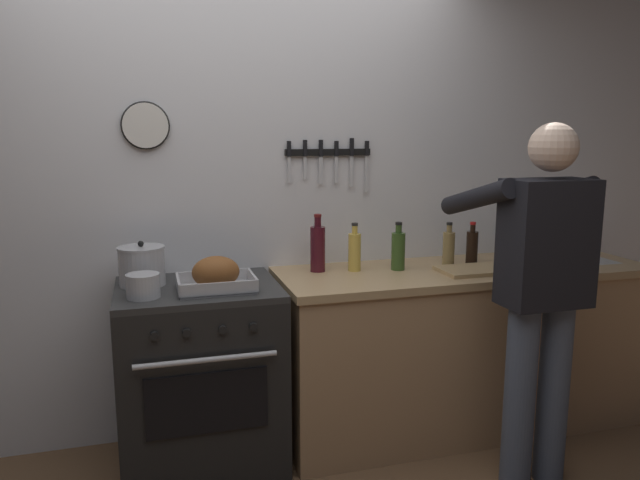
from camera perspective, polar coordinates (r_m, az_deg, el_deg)
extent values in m
cube|color=silver|center=(3.21, -8.46, 4.43)|extent=(6.00, 0.10, 2.60)
cube|color=black|center=(3.24, 0.78, 8.36)|extent=(0.48, 0.02, 0.04)
cube|color=silver|center=(3.18, -2.95, 6.72)|extent=(0.02, 0.00, 0.14)
cube|color=black|center=(3.18, -2.97, 8.68)|extent=(0.02, 0.02, 0.08)
cube|color=silver|center=(3.20, -1.43, 6.89)|extent=(0.02, 0.00, 0.12)
cube|color=black|center=(3.20, -1.43, 8.75)|extent=(0.02, 0.02, 0.09)
cube|color=silver|center=(3.23, 0.08, 6.66)|extent=(0.02, 0.00, 0.15)
cube|color=black|center=(3.22, 0.08, 8.76)|extent=(0.02, 0.02, 0.09)
cube|color=silver|center=(3.25, 1.57, 6.73)|extent=(0.02, 0.00, 0.14)
cube|color=black|center=(3.25, 1.58, 8.72)|extent=(0.02, 0.02, 0.08)
cube|color=silver|center=(3.28, 3.03, 6.55)|extent=(0.02, 0.00, 0.17)
cube|color=black|center=(3.28, 3.05, 8.85)|extent=(0.02, 0.02, 0.10)
cube|color=silver|center=(3.31, 4.46, 6.30)|extent=(0.02, 0.00, 0.20)
cube|color=black|center=(3.31, 4.49, 8.71)|extent=(0.02, 0.02, 0.08)
cylinder|color=white|center=(3.10, -16.31, 10.43)|extent=(0.22, 0.02, 0.22)
torus|color=black|center=(3.10, -16.31, 10.43)|extent=(0.23, 0.02, 0.23)
cube|color=tan|center=(3.45, 13.30, -10.18)|extent=(2.00, 0.62, 0.86)
cube|color=tan|center=(3.33, 13.62, -2.88)|extent=(2.03, 0.65, 0.04)
cube|color=#B2B5B7|center=(3.73, 22.56, -2.53)|extent=(0.44, 0.36, 0.11)
cube|color=black|center=(3.05, -11.27, -12.80)|extent=(0.76, 0.62, 0.87)
cube|color=black|center=(2.76, -10.68, -15.03)|extent=(0.53, 0.01, 0.28)
cube|color=#2D2D2D|center=(2.90, -11.58, -4.59)|extent=(0.76, 0.62, 0.03)
cylinder|color=black|center=(2.62, -15.51, -8.80)|extent=(0.04, 0.02, 0.04)
cylinder|color=black|center=(2.62, -12.58, -8.64)|extent=(0.04, 0.02, 0.04)
cylinder|color=black|center=(2.64, -9.24, -8.44)|extent=(0.04, 0.02, 0.04)
cylinder|color=black|center=(2.65, -6.37, -8.24)|extent=(0.04, 0.02, 0.04)
cylinder|color=silver|center=(2.65, -10.76, -11.18)|extent=(0.61, 0.02, 0.02)
cylinder|color=#4C566B|center=(2.95, 18.49, -14.04)|extent=(0.14, 0.14, 0.86)
cylinder|color=#4C566B|center=(3.05, 21.35, -13.40)|extent=(0.14, 0.14, 0.86)
cube|color=black|center=(2.80, 20.82, -0.27)|extent=(0.38, 0.22, 0.56)
sphere|color=beige|center=(2.76, 21.37, 8.23)|extent=(0.21, 0.21, 0.21)
cylinder|color=black|center=(2.86, 14.74, 3.91)|extent=(0.09, 0.55, 0.22)
cylinder|color=black|center=(3.09, 21.45, 4.00)|extent=(0.09, 0.55, 0.22)
cube|color=#B7B7BC|center=(2.81, -9.85, -4.62)|extent=(0.34, 0.25, 0.01)
cube|color=#B7B7BC|center=(2.68, -9.57, -4.59)|extent=(0.34, 0.01, 0.05)
cube|color=#B7B7BC|center=(2.92, -10.15, -3.37)|extent=(0.34, 0.01, 0.05)
cube|color=#B7B7BC|center=(2.79, -13.36, -4.15)|extent=(0.01, 0.25, 0.05)
cube|color=#B7B7BC|center=(2.82, -6.44, -3.75)|extent=(0.01, 0.25, 0.05)
ellipsoid|color=brown|center=(2.79, -9.90, -3.03)|extent=(0.22, 0.16, 0.15)
cylinder|color=#B7B7BC|center=(2.96, -16.61, -2.50)|extent=(0.21, 0.21, 0.17)
cylinder|color=#B2B2B7|center=(2.94, -16.70, -0.73)|extent=(0.22, 0.22, 0.01)
sphere|color=black|center=(2.94, -16.72, -0.34)|extent=(0.03, 0.03, 0.03)
cylinder|color=#B7B7BC|center=(2.75, -16.51, -4.21)|extent=(0.15, 0.15, 0.11)
cube|color=tan|center=(3.22, 14.47, -2.79)|extent=(0.36, 0.24, 0.02)
cylinder|color=gold|center=(3.14, 3.31, -1.18)|extent=(0.07, 0.07, 0.20)
cylinder|color=gold|center=(3.11, 3.33, 0.99)|extent=(0.03, 0.03, 0.04)
cylinder|color=black|center=(3.11, 3.34, 1.51)|extent=(0.03, 0.03, 0.01)
cylinder|color=black|center=(3.42, 14.28, -0.70)|extent=(0.06, 0.06, 0.18)
cylinder|color=black|center=(3.40, 14.36, 1.11)|extent=(0.03, 0.03, 0.04)
cylinder|color=#B21919|center=(3.39, 14.38, 1.55)|extent=(0.03, 0.03, 0.01)
cylinder|color=#997F4C|center=(3.33, 12.16, -0.83)|extent=(0.06, 0.06, 0.18)
cylinder|color=#997F4C|center=(3.31, 12.23, 1.07)|extent=(0.03, 0.03, 0.04)
cylinder|color=black|center=(3.31, 12.25, 1.53)|extent=(0.03, 0.03, 0.01)
cylinder|color=#385623|center=(3.18, 7.46, -1.08)|extent=(0.07, 0.07, 0.20)
cylinder|color=#385623|center=(3.16, 7.51, 1.06)|extent=(0.03, 0.03, 0.04)
cylinder|color=black|center=(3.16, 7.52, 1.57)|extent=(0.04, 0.04, 0.01)
cylinder|color=#47141E|center=(3.11, -0.22, -0.88)|extent=(0.08, 0.08, 0.24)
cylinder|color=#47141E|center=(3.09, -0.22, 1.74)|extent=(0.04, 0.04, 0.05)
cylinder|color=maroon|center=(3.09, -0.22, 2.34)|extent=(0.04, 0.04, 0.01)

